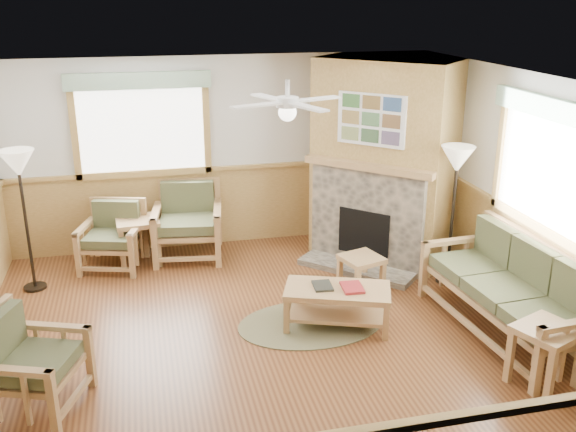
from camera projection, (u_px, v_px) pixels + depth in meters
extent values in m
cube|color=brown|center=(266.00, 343.00, 6.77)|extent=(6.00, 6.00, 0.01)
cube|color=white|center=(263.00, 84.00, 5.87)|extent=(6.00, 6.00, 0.01)
cube|color=silver|center=(223.00, 152.00, 9.07)|extent=(6.00, 0.02, 2.70)
cube|color=silver|center=(371.00, 402.00, 3.56)|extent=(6.00, 0.02, 2.70)
cube|color=silver|center=(535.00, 201.00, 6.97)|extent=(0.02, 6.00, 2.70)
cylinder|color=brown|center=(310.00, 324.00, 7.14)|extent=(1.98, 1.98, 0.01)
cube|color=maroon|center=(352.00, 286.00, 6.95)|extent=(0.24, 0.32, 0.03)
cube|color=black|center=(323.00, 285.00, 6.99)|extent=(0.22, 0.29, 0.03)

